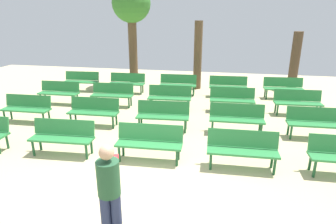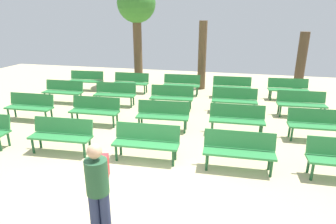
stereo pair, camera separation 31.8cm
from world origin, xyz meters
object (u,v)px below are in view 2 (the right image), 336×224
at_px(visitor_with_backpack, 98,186).
at_px(bench_r2_c2, 172,96).
at_px(bench_r3_c1, 131,81).
at_px(tree_0, 301,61).
at_px(bench_r1_c2, 163,114).
at_px(bench_r3_c2, 182,83).
at_px(bench_r2_c0, 63,90).
at_px(tree_2, 202,56).
at_px(bench_r2_c4, 301,102).
at_px(bench_r0_c1, 62,133).
at_px(bench_r0_c2, 146,140).
at_px(bench_r1_c1, 95,109).
at_px(bench_r1_c0, 30,105).
at_px(bench_r3_c4, 288,88).
at_px(bench_r2_c3, 234,99).
at_px(bench_r1_c3, 237,118).
at_px(bench_r3_c3, 232,86).
at_px(tree_1, 136,7).
at_px(bench_r1_c4, 318,123).
at_px(bench_r0_c3, 239,149).
at_px(bench_r3_c0, 86,79).
at_px(bench_r2_c1, 115,93).

bearing_deg(visitor_with_backpack, bench_r2_c2, -103.98).
xyz_separation_m(bench_r3_c1, tree_0, (7.49, 2.29, 0.82)).
distance_m(tree_0, visitor_with_backpack, 11.95).
height_order(bench_r1_c2, bench_r3_c2, same).
relative_size(bench_r2_c0, tree_2, 0.52).
distance_m(bench_r1_c2, bench_r2_c4, 4.92).
xyz_separation_m(bench_r0_c1, bench_r0_c2, (2.23, 0.11, 0.00)).
bearing_deg(bench_r0_c2, bench_r1_c1, 137.98).
relative_size(bench_r1_c0, bench_r3_c4, 0.99).
bearing_deg(bench_r2_c2, bench_r0_c1, -118.76).
distance_m(bench_r2_c3, bench_r3_c2, 3.02).
height_order(bench_r1_c1, bench_r1_c2, same).
distance_m(bench_r1_c1, bench_r1_c3, 4.46).
xyz_separation_m(bench_r1_c2, bench_r3_c3, (1.96, 4.20, 0.00)).
height_order(bench_r0_c1, bench_r3_c4, same).
relative_size(bench_r1_c1, bench_r2_c4, 0.99).
relative_size(bench_r0_c2, bench_r2_c2, 1.00).
xyz_separation_m(bench_r3_c1, bench_r3_c2, (2.31, 0.15, 0.00)).
distance_m(bench_r1_c0, bench_r1_c1, 2.31).
relative_size(bench_r2_c0, bench_r2_c4, 0.99).
bearing_deg(bench_r2_c3, bench_r1_c3, -89.04).
height_order(bench_r1_c0, visitor_with_backpack, visitor_with_backpack).
bearing_deg(bench_r2_c2, bench_r2_c4, -0.36).
relative_size(bench_r2_c0, tree_1, 0.34).
bearing_deg(bench_r1_c4, bench_r1_c2, -179.52).
bearing_deg(bench_r2_c0, bench_r3_c2, 25.61).
xyz_separation_m(bench_r2_c4, tree_0, (0.61, 4.01, 0.82)).
distance_m(bench_r1_c3, bench_r2_c0, 7.03).
bearing_deg(bench_r0_c2, bench_r2_c3, 61.72).
xyz_separation_m(bench_r0_c3, bench_r2_c0, (-6.89, 3.80, 0.00)).
xyz_separation_m(bench_r3_c0, bench_r3_c1, (2.20, 0.06, 0.00)).
height_order(bench_r2_c1, tree_1, tree_1).
xyz_separation_m(bench_r1_c4, bench_r3_c0, (-9.14, 3.69, 0.00)).
bearing_deg(bench_r2_c2, bench_r2_c1, 178.01).
bearing_deg(bench_r2_c1, bench_r1_c4, -18.26).
bearing_deg(bench_r2_c0, bench_r2_c2, 0.55).
relative_size(bench_r1_c4, tree_0, 0.61).
bearing_deg(bench_r3_c4, bench_r1_c0, -156.94).
height_order(bench_r1_c2, bench_r3_c0, same).
bearing_deg(tree_1, bench_r1_c0, -107.79).
xyz_separation_m(bench_r0_c3, bench_r1_c1, (-4.52, 1.88, 0.00)).
distance_m(bench_r3_c0, tree_2, 5.53).
relative_size(bench_r1_c4, bench_r3_c4, 0.99).
height_order(bench_r0_c3, bench_r3_c4, same).
height_order(bench_r0_c2, bench_r2_c1, same).
xyz_separation_m(bench_r0_c1, bench_r3_c0, (-2.58, 6.01, 0.00)).
bearing_deg(bench_r2_c4, bench_r3_c0, 166.38).
bearing_deg(bench_r1_c2, bench_r0_c2, -91.42).
distance_m(bench_r1_c2, bench_r1_c3, 2.21).
relative_size(bench_r2_c3, tree_1, 0.34).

